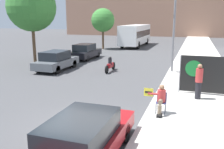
{
  "coord_description": "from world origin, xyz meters",
  "views": [
    {
      "loc": [
        3.88,
        -7.88,
        4.03
      ],
      "look_at": [
        0.09,
        3.48,
        1.34
      ],
      "focal_mm": 40.0,
      "sensor_mm": 36.0,
      "label": 1
    }
  ],
  "objects_px": {
    "street_tree_midblock": "(103,20)",
    "street_tree_near_curb": "(32,7)",
    "seated_protester": "(161,98)",
    "car_on_road_nearest": "(56,61)",
    "city_bus_on_road": "(136,34)",
    "protest_banner": "(204,74)",
    "motorcycle_on_road": "(110,65)",
    "car_on_road_midblock": "(85,52)",
    "traffic_light_pole": "(164,13)",
    "jogger_on_sidewalk": "(199,81)",
    "parked_car_curbside": "(83,140)"
  },
  "relations": [
    {
      "from": "street_tree_midblock",
      "to": "street_tree_near_curb",
      "type": "bearing_deg",
      "value": -99.56
    },
    {
      "from": "seated_protester",
      "to": "street_tree_near_curb",
      "type": "relative_size",
      "value": 0.17
    },
    {
      "from": "car_on_road_nearest",
      "to": "city_bus_on_road",
      "type": "distance_m",
      "value": 19.55
    },
    {
      "from": "protest_banner",
      "to": "motorcycle_on_road",
      "type": "xyz_separation_m",
      "value": [
        -6.69,
        4.65,
        -0.71
      ]
    },
    {
      "from": "car_on_road_midblock",
      "to": "street_tree_midblock",
      "type": "xyz_separation_m",
      "value": [
        -1.27,
        8.65,
        3.06
      ]
    },
    {
      "from": "traffic_light_pole",
      "to": "motorcycle_on_road",
      "type": "height_order",
      "value": "traffic_light_pole"
    },
    {
      "from": "protest_banner",
      "to": "car_on_road_nearest",
      "type": "xyz_separation_m",
      "value": [
        -10.96,
        3.84,
        -0.47
      ]
    },
    {
      "from": "jogger_on_sidewalk",
      "to": "motorcycle_on_road",
      "type": "relative_size",
      "value": 0.79
    },
    {
      "from": "seated_protester",
      "to": "motorcycle_on_road",
      "type": "xyz_separation_m",
      "value": [
        -4.97,
        8.1,
        -0.31
      ]
    },
    {
      "from": "jogger_on_sidewalk",
      "to": "traffic_light_pole",
      "type": "distance_m",
      "value": 7.34
    },
    {
      "from": "jogger_on_sidewalk",
      "to": "city_bus_on_road",
      "type": "xyz_separation_m",
      "value": [
        -8.83,
        24.14,
        0.74
      ]
    },
    {
      "from": "seated_protester",
      "to": "jogger_on_sidewalk",
      "type": "distance_m",
      "value": 2.99
    },
    {
      "from": "protest_banner",
      "to": "traffic_light_pole",
      "type": "distance_m",
      "value": 6.66
    },
    {
      "from": "car_on_road_midblock",
      "to": "street_tree_near_curb",
      "type": "relative_size",
      "value": 0.62
    },
    {
      "from": "seated_protester",
      "to": "city_bus_on_road",
      "type": "xyz_separation_m",
      "value": [
        -7.34,
        26.72,
        0.97
      ]
    },
    {
      "from": "street_tree_midblock",
      "to": "seated_protester",
      "type": "bearing_deg",
      "value": -63.93
    },
    {
      "from": "motorcycle_on_road",
      "to": "car_on_road_midblock",
      "type": "bearing_deg",
      "value": 131.14
    },
    {
      "from": "car_on_road_midblock",
      "to": "parked_car_curbside",
      "type": "bearing_deg",
      "value": -65.69
    },
    {
      "from": "city_bus_on_road",
      "to": "street_tree_midblock",
      "type": "relative_size",
      "value": 1.9
    },
    {
      "from": "car_on_road_midblock",
      "to": "street_tree_midblock",
      "type": "relative_size",
      "value": 0.83
    },
    {
      "from": "protest_banner",
      "to": "city_bus_on_road",
      "type": "bearing_deg",
      "value": 111.28
    },
    {
      "from": "car_on_road_midblock",
      "to": "street_tree_near_curb",
      "type": "distance_m",
      "value": 6.59
    },
    {
      "from": "car_on_road_midblock",
      "to": "motorcycle_on_road",
      "type": "distance_m",
      "value": 6.76
    },
    {
      "from": "seated_protester",
      "to": "city_bus_on_road",
      "type": "height_order",
      "value": "city_bus_on_road"
    },
    {
      "from": "jogger_on_sidewalk",
      "to": "street_tree_midblock",
      "type": "distance_m",
      "value": 22.95
    },
    {
      "from": "protest_banner",
      "to": "jogger_on_sidewalk",
      "type": "bearing_deg",
      "value": -105.15
    },
    {
      "from": "jogger_on_sidewalk",
      "to": "car_on_road_nearest",
      "type": "distance_m",
      "value": 11.72
    },
    {
      "from": "parked_car_curbside",
      "to": "city_bus_on_road",
      "type": "relative_size",
      "value": 0.47
    },
    {
      "from": "jogger_on_sidewalk",
      "to": "city_bus_on_road",
      "type": "height_order",
      "value": "city_bus_on_road"
    },
    {
      "from": "parked_car_curbside",
      "to": "street_tree_midblock",
      "type": "distance_m",
      "value": 27.61
    },
    {
      "from": "seated_protester",
      "to": "protest_banner",
      "type": "height_order",
      "value": "protest_banner"
    },
    {
      "from": "motorcycle_on_road",
      "to": "street_tree_midblock",
      "type": "bearing_deg",
      "value": 112.59
    },
    {
      "from": "car_on_road_midblock",
      "to": "street_tree_near_curb",
      "type": "height_order",
      "value": "street_tree_near_curb"
    },
    {
      "from": "car_on_road_nearest",
      "to": "street_tree_near_curb",
      "type": "relative_size",
      "value": 0.61
    },
    {
      "from": "jogger_on_sidewalk",
      "to": "car_on_road_midblock",
      "type": "distance_m",
      "value": 15.21
    },
    {
      "from": "parked_car_curbside",
      "to": "car_on_road_midblock",
      "type": "relative_size",
      "value": 1.07
    },
    {
      "from": "protest_banner",
      "to": "traffic_light_pole",
      "type": "xyz_separation_m",
      "value": [
        -2.77,
        5.16,
        3.17
      ]
    },
    {
      "from": "traffic_light_pole",
      "to": "motorcycle_on_road",
      "type": "bearing_deg",
      "value": -172.57
    },
    {
      "from": "traffic_light_pole",
      "to": "street_tree_near_curb",
      "type": "relative_size",
      "value": 0.89
    },
    {
      "from": "jogger_on_sidewalk",
      "to": "motorcycle_on_road",
      "type": "bearing_deg",
      "value": -47.79
    },
    {
      "from": "parked_car_curbside",
      "to": "motorcycle_on_road",
      "type": "relative_size",
      "value": 2.16
    },
    {
      "from": "city_bus_on_road",
      "to": "jogger_on_sidewalk",
      "type": "bearing_deg",
      "value": -69.91
    },
    {
      "from": "jogger_on_sidewalk",
      "to": "parked_car_curbside",
      "type": "relative_size",
      "value": 0.36
    },
    {
      "from": "traffic_light_pole",
      "to": "jogger_on_sidewalk",
      "type": "bearing_deg",
      "value": -67.22
    },
    {
      "from": "jogger_on_sidewalk",
      "to": "seated_protester",
      "type": "bearing_deg",
      "value": 52.83
    },
    {
      "from": "traffic_light_pole",
      "to": "car_on_road_nearest",
      "type": "xyz_separation_m",
      "value": [
        -8.2,
        -1.32,
        -3.64
      ]
    },
    {
      "from": "protest_banner",
      "to": "traffic_light_pole",
      "type": "relative_size",
      "value": 0.39
    },
    {
      "from": "motorcycle_on_road",
      "to": "street_tree_midblock",
      "type": "distance_m",
      "value": 15.25
    },
    {
      "from": "parked_car_curbside",
      "to": "motorcycle_on_road",
      "type": "height_order",
      "value": "parked_car_curbside"
    },
    {
      "from": "traffic_light_pole",
      "to": "city_bus_on_road",
      "type": "relative_size",
      "value": 0.63
    }
  ]
}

